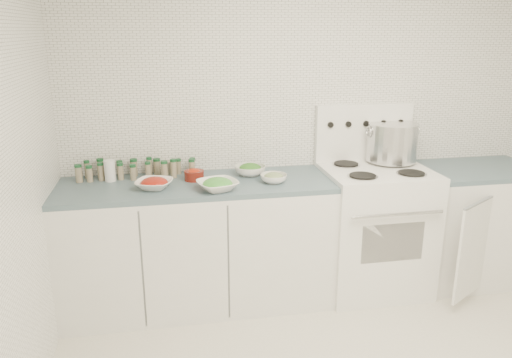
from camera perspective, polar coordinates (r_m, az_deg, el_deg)
name	(u,v)px	position (r m, az deg, el deg)	size (l,w,h in m)	color
room_walls	(395,109)	(2.33, 15.64, 7.67)	(3.54, 3.04, 2.52)	white
counter_left	(198,244)	(3.57, -6.64, -7.37)	(1.85, 0.62, 0.90)	white
stove	(373,225)	(3.84, 13.21, -5.15)	(0.76, 0.70, 1.36)	white
counter_right	(472,223)	(4.25, 23.43, -4.68)	(0.89, 0.84, 0.90)	white
stock_pot	(392,141)	(3.88, 15.29, 4.25)	(0.39, 0.37, 0.28)	silver
bowl_tomato	(154,184)	(3.32, -11.56, -0.51)	(0.30, 0.30, 0.08)	white
bowl_snowpea	(218,185)	(3.23, -4.41, -0.65)	(0.32, 0.32, 0.09)	white
bowl_broccoli	(250,169)	(3.56, -0.67, 1.10)	(0.22, 0.22, 0.09)	white
bowl_zucchini	(274,178)	(3.39, 2.03, 0.15)	(0.21, 0.21, 0.07)	white
bowl_pepper	(194,174)	(3.46, -7.08, 0.53)	(0.14, 0.14, 0.08)	#621910
salt_canister	(110,171)	(3.55, -16.37, 0.91)	(0.07, 0.07, 0.15)	white
tin_can	(170,167)	(3.64, -9.85, 1.31)	(0.07, 0.07, 0.09)	#9D9885
spice_cluster	(135,169)	(3.59, -13.63, 1.11)	(0.82, 0.16, 0.14)	gray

